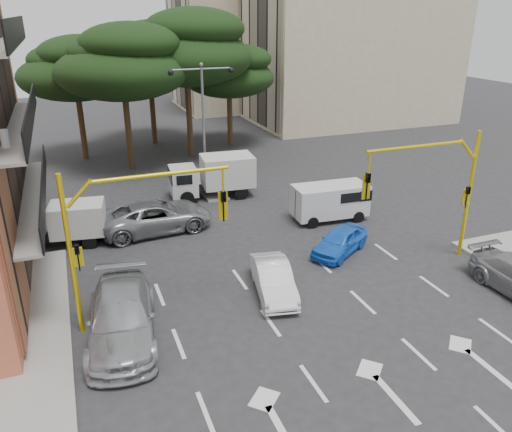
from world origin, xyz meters
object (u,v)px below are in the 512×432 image
at_px(van_white, 330,202).
at_px(box_truck_a, 62,225).
at_px(signal_mast_left, 122,226).
at_px(car_blue_compact, 340,241).
at_px(signal_mast_right, 440,182).
at_px(car_white_hatch, 273,279).
at_px(car_silver_wagon, 122,317).
at_px(street_lamp_center, 203,104).
at_px(car_silver_cross_a, 156,216).
at_px(box_truck_b, 213,177).

bearing_deg(van_white, box_truck_a, -93.95).
xyz_separation_m(signal_mast_left, car_blue_compact, (10.16, 2.25, -3.26)).
relative_size(signal_mast_right, car_blue_compact, 1.64).
relative_size(car_white_hatch, car_silver_wagon, 0.69).
bearing_deg(car_white_hatch, signal_mast_right, 11.95).
relative_size(signal_mast_right, car_white_hatch, 1.52).
xyz_separation_m(signal_mast_right, car_blue_compact, (-3.45, 2.25, -3.26)).
bearing_deg(car_white_hatch, car_silver_wagon, -160.53).
height_order(street_lamp_center, car_blue_compact, street_lamp_center).
xyz_separation_m(car_blue_compact, car_silver_cross_a, (-7.75, 5.77, 0.19)).
height_order(car_silver_cross_a, box_truck_a, box_truck_a).
distance_m(van_white, box_truck_b, 7.71).
distance_m(signal_mast_right, car_silver_wagon, 14.40).
bearing_deg(car_silver_cross_a, car_blue_compact, -131.17).
height_order(car_silver_wagon, box_truck_b, box_truck_b).
xyz_separation_m(car_silver_cross_a, van_white, (9.30, -1.88, 0.21)).
relative_size(signal_mast_right, street_lamp_center, 0.77).
bearing_deg(car_silver_cross_a, car_silver_wagon, 157.80).
height_order(signal_mast_right, van_white, signal_mast_right).
relative_size(van_white, box_truck_b, 0.78).
height_order(car_blue_compact, van_white, van_white).
height_order(street_lamp_center, box_truck_a, street_lamp_center).
bearing_deg(box_truck_b, car_white_hatch, -179.47).
xyz_separation_m(street_lamp_center, car_silver_wagon, (-7.24, -14.92, -4.60)).
bearing_deg(street_lamp_center, signal_mast_left, -115.91).
bearing_deg(box_truck_a, car_blue_compact, -106.02).
bearing_deg(box_truck_b, street_lamp_center, 2.62).
bearing_deg(signal_mast_right, box_truck_b, 119.88).
bearing_deg(car_silver_cross_a, van_white, -105.91).
distance_m(signal_mast_left, car_white_hatch, 6.58).
distance_m(signal_mast_left, street_lamp_center, 15.65).
distance_m(street_lamp_center, box_truck_b, 4.60).
bearing_deg(car_silver_wagon, van_white, 37.93).
xyz_separation_m(car_white_hatch, box_truck_b, (0.98, 12.06, 0.64)).
relative_size(car_silver_cross_a, box_truck_b, 1.12).
bearing_deg(box_truck_b, box_truck_a, 119.34).
xyz_separation_m(signal_mast_left, car_white_hatch, (5.73, -0.05, -3.23)).
xyz_separation_m(signal_mast_right, car_silver_cross_a, (-11.19, 8.02, -3.07)).
bearing_deg(signal_mast_left, car_blue_compact, 12.47).
bearing_deg(car_blue_compact, signal_mast_left, -109.95).
xyz_separation_m(car_blue_compact, car_silver_wagon, (-10.60, -3.16, 0.21)).
bearing_deg(signal_mast_left, van_white, 27.65).
bearing_deg(signal_mast_left, car_silver_cross_a, 73.23).
height_order(signal_mast_right, car_white_hatch, signal_mast_right).
height_order(car_silver_cross_a, box_truck_b, box_truck_b).
relative_size(street_lamp_center, car_silver_wagon, 1.36).
bearing_deg(van_white, signal_mast_right, 20.85).
relative_size(signal_mast_left, car_silver_wagon, 1.05).
relative_size(signal_mast_left, car_blue_compact, 1.64).
bearing_deg(car_white_hatch, car_blue_compact, 39.00).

